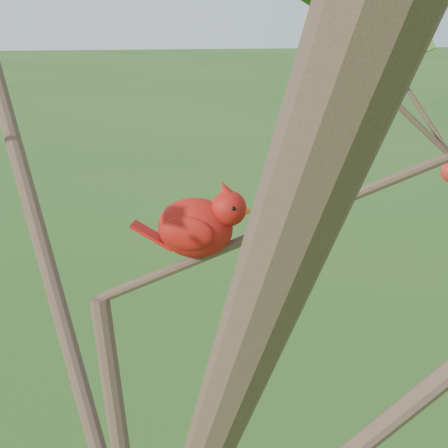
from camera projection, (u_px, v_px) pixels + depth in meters
name	position (u px, v px, depth m)	size (l,w,h in m)	color
crabapple_tree	(139.00, 229.00, 0.94)	(2.35, 2.05, 2.95)	#423024
cardinal	(199.00, 225.00, 1.06)	(0.21, 0.14, 0.15)	red
distant_trees	(165.00, 36.00, 25.25)	(42.46, 14.67, 3.19)	#423024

